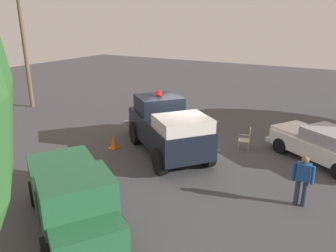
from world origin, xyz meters
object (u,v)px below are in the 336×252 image
object	(u,v)px
parked_pickup	(71,194)
lawn_chair_by_car	(247,137)
vintage_fire_truck	(166,126)
traffic_cone	(114,142)
spectator_standing	(303,178)
classic_hot_rod	(322,144)
utility_pole	(24,44)
lawn_chair_spare	(71,164)

from	to	relation	value
parked_pickup	lawn_chair_by_car	distance (m)	8.40
vintage_fire_truck	lawn_chair_by_car	xyz separation A→B (m)	(1.97, -3.03, -0.61)
traffic_cone	spectator_standing	bearing A→B (deg)	-96.22
lawn_chair_by_car	classic_hot_rod	bearing A→B (deg)	-83.65
spectator_standing	vintage_fire_truck	bearing A→B (deg)	73.75
vintage_fire_truck	spectator_standing	bearing A→B (deg)	-106.25
utility_pole	traffic_cone	world-z (taller)	utility_pole
utility_pole	classic_hot_rod	bearing A→B (deg)	-90.12
spectator_standing	traffic_cone	distance (m)	8.22
parked_pickup	utility_pole	size ratio (longest dim) A/B	0.63
spectator_standing	classic_hot_rod	bearing A→B (deg)	-2.84
classic_hot_rod	lawn_chair_spare	distance (m)	10.01
vintage_fire_truck	lawn_chair_spare	world-z (taller)	vintage_fire_truck
lawn_chair_by_car	lawn_chair_spare	size ratio (longest dim) A/B	1.00
lawn_chair_spare	utility_pole	size ratio (longest dim) A/B	0.13
lawn_chair_by_car	lawn_chair_spare	distance (m)	7.60
parked_pickup	utility_pole	world-z (taller)	utility_pole
lawn_chair_spare	utility_pole	xyz separation A→B (m)	(6.29, 9.97, 3.51)
lawn_chair_spare	lawn_chair_by_car	bearing A→B (deg)	-38.96
spectator_standing	utility_pole	distance (m)	18.32
lawn_chair_spare	spectator_standing	distance (m)	7.95
parked_pickup	lawn_chair_by_car	bearing A→B (deg)	-18.34
classic_hot_rod	parked_pickup	size ratio (longest dim) A/B	0.94
utility_pole	traffic_cone	xyz separation A→B (m)	(-3.17, -9.44, -3.79)
parked_pickup	utility_pole	xyz separation A→B (m)	(8.34, 12.11, 3.11)
vintage_fire_truck	parked_pickup	world-z (taller)	vintage_fire_truck
classic_hot_rod	traffic_cone	xyz separation A→B (m)	(-3.13, 8.35, -0.44)
spectator_standing	parked_pickup	bearing A→B (deg)	128.01
vintage_fire_truck	parked_pickup	xyz separation A→B (m)	(-5.99, -0.39, -0.21)
lawn_chair_by_car	spectator_standing	size ratio (longest dim) A/B	0.61
parked_pickup	lawn_chair_spare	size ratio (longest dim) A/B	4.89
vintage_fire_truck	spectator_standing	distance (m)	6.11
vintage_fire_truck	classic_hot_rod	distance (m)	6.51
vintage_fire_truck	lawn_chair_spare	distance (m)	4.35
classic_hot_rod	parked_pickup	bearing A→B (deg)	145.63
parked_pickup	spectator_standing	xyz separation A→B (m)	(4.28, -5.48, -0.02)
vintage_fire_truck	traffic_cone	world-z (taller)	vintage_fire_truck
classic_hot_rod	utility_pole	bearing A→B (deg)	89.88
lawn_chair_by_car	utility_pole	distance (m)	15.17
parked_pickup	lawn_chair_spare	world-z (taller)	parked_pickup
lawn_chair_spare	spectator_standing	xyz separation A→B (m)	(2.23, -7.62, 0.37)
classic_hot_rod	spectator_standing	distance (m)	4.03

